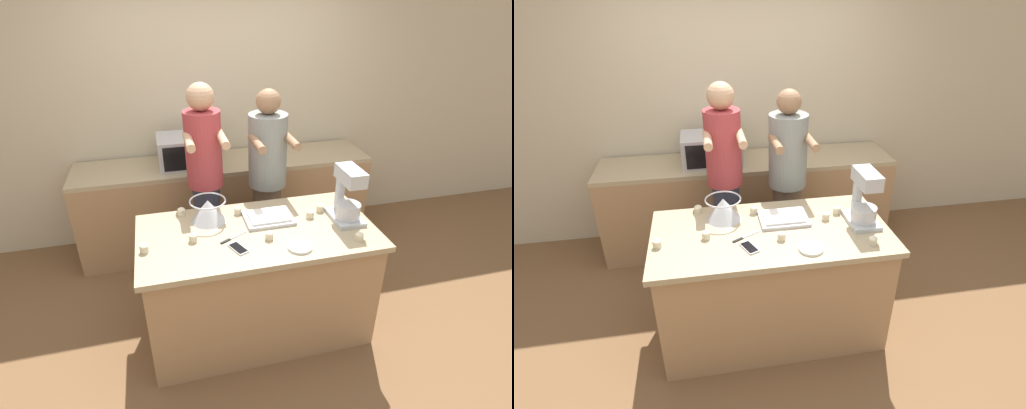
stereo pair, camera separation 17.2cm
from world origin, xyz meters
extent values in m
plane|color=brown|center=(0.00, 0.00, 0.00)|extent=(16.00, 16.00, 0.00)
cube|color=beige|center=(0.00, 1.62, 1.35)|extent=(10.00, 0.06, 2.70)
cube|color=#A87F56|center=(0.00, 0.00, 0.42)|extent=(1.57, 0.79, 0.84)
cube|color=tan|center=(0.00, 0.00, 0.86)|extent=(1.63, 0.84, 0.04)
cube|color=#A87F56|center=(0.00, 1.27, 0.43)|extent=(2.80, 0.60, 0.86)
cube|color=tan|center=(0.00, 1.27, 0.88)|extent=(2.80, 0.60, 0.04)
cylinder|color=#33384C|center=(-0.25, 0.71, 0.47)|extent=(0.23, 0.23, 0.93)
cylinder|color=#A8383D|center=(-0.25, 0.71, 1.24)|extent=(0.29, 0.29, 0.61)
sphere|color=tan|center=(-0.25, 0.71, 1.65)|extent=(0.21, 0.21, 0.21)
cylinder|color=tan|center=(-0.38, 0.54, 1.37)|extent=(0.06, 0.34, 0.06)
cylinder|color=tan|center=(-0.13, 0.54, 1.37)|extent=(0.06, 0.34, 0.06)
cylinder|color=brown|center=(0.27, 0.71, 0.44)|extent=(0.25, 0.25, 0.88)
cylinder|color=gray|center=(0.27, 0.71, 1.18)|extent=(0.32, 0.32, 0.61)
sphere|color=#936B4C|center=(0.27, 0.71, 1.58)|extent=(0.20, 0.20, 0.20)
cylinder|color=#936B4C|center=(0.13, 0.54, 1.32)|extent=(0.06, 0.34, 0.06)
cylinder|color=#936B4C|center=(0.40, 0.54, 1.32)|extent=(0.06, 0.34, 0.06)
cube|color=#B2B7BC|center=(0.65, 0.00, 0.90)|extent=(0.20, 0.30, 0.03)
cylinder|color=#B2B7BC|center=(0.65, 0.11, 1.04)|extent=(0.07, 0.07, 0.27)
cube|color=#B2B7BC|center=(0.65, -0.02, 1.23)|extent=(0.13, 0.26, 0.10)
cylinder|color=#BCBCC1|center=(0.65, -0.04, 0.97)|extent=(0.17, 0.17, 0.11)
cone|color=#BCBCC1|center=(-0.31, 0.22, 0.96)|extent=(0.25, 0.25, 0.16)
torus|color=#BCBCC1|center=(-0.31, 0.22, 1.04)|extent=(0.26, 0.26, 0.01)
cube|color=#BCBCC1|center=(0.11, 0.12, 0.89)|extent=(0.35, 0.26, 0.02)
cube|color=white|center=(0.11, 0.12, 0.91)|extent=(0.28, 0.21, 0.02)
cube|color=#B7B7BC|center=(-0.33, 1.27, 1.04)|extent=(0.55, 0.40, 0.27)
cube|color=black|center=(-0.38, 1.07, 1.04)|extent=(0.37, 0.01, 0.22)
cube|color=#2D2D2D|center=(-0.14, 1.07, 1.04)|extent=(0.11, 0.01, 0.22)
cube|color=silver|center=(-0.18, -0.19, 0.89)|extent=(0.12, 0.16, 0.01)
cube|color=black|center=(-0.18, -0.19, 0.89)|extent=(0.11, 0.14, 0.00)
cylinder|color=white|center=(0.21, -0.27, 0.89)|extent=(0.16, 0.16, 0.02)
cube|color=#BCBCC1|center=(-0.14, -0.03, 0.88)|extent=(0.13, 0.08, 0.01)
cube|color=black|center=(-0.24, -0.09, 0.88)|extent=(0.08, 0.05, 0.01)
cylinder|color=beige|center=(0.05, -0.13, 0.90)|extent=(0.05, 0.05, 0.03)
ellipsoid|color=beige|center=(0.05, -0.13, 0.92)|extent=(0.06, 0.06, 0.03)
cylinder|color=beige|center=(-0.44, -0.03, 0.90)|extent=(0.05, 0.05, 0.03)
ellipsoid|color=beige|center=(-0.44, -0.03, 0.92)|extent=(0.06, 0.06, 0.03)
cylinder|color=beige|center=(-0.49, 0.34, 0.90)|extent=(0.05, 0.05, 0.03)
ellipsoid|color=beige|center=(-0.49, 0.34, 0.92)|extent=(0.06, 0.06, 0.03)
cylinder|color=beige|center=(0.41, 0.07, 0.90)|extent=(0.05, 0.05, 0.03)
ellipsoid|color=beige|center=(0.41, 0.07, 0.92)|extent=(0.06, 0.06, 0.03)
cylinder|color=beige|center=(-0.76, -0.08, 0.90)|extent=(0.05, 0.05, 0.03)
ellipsoid|color=beige|center=(-0.76, -0.08, 0.92)|extent=(0.06, 0.06, 0.03)
cylinder|color=beige|center=(-0.08, 0.26, 0.90)|extent=(0.05, 0.05, 0.03)
ellipsoid|color=beige|center=(-0.08, 0.26, 0.92)|extent=(0.06, 0.06, 0.03)
cylinder|color=beige|center=(0.62, -0.29, 0.90)|extent=(0.05, 0.05, 0.03)
ellipsoid|color=beige|center=(0.62, -0.29, 0.92)|extent=(0.06, 0.06, 0.03)
cylinder|color=beige|center=(0.52, 0.15, 0.90)|extent=(0.05, 0.05, 0.03)
ellipsoid|color=beige|center=(0.52, 0.15, 0.92)|extent=(0.06, 0.06, 0.03)
camera|label=1|loc=(-0.59, -2.26, 2.33)|focal=28.00mm
camera|label=2|loc=(-0.42, -2.30, 2.33)|focal=28.00mm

